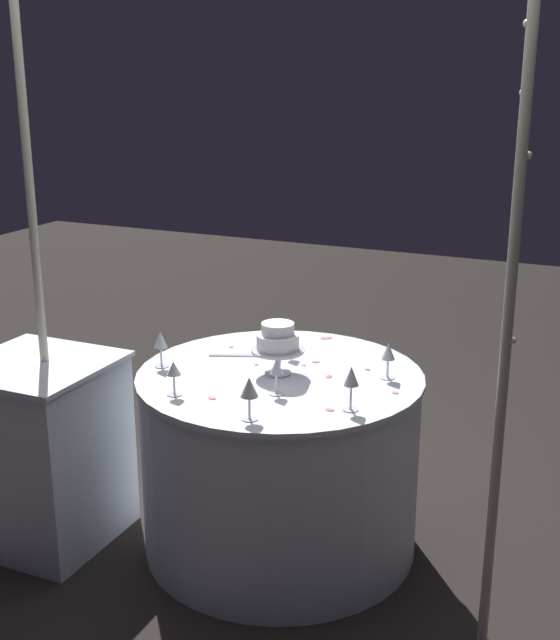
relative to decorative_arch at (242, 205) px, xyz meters
name	(u,v)px	position (x,y,z in m)	size (l,w,h in m)	color
ground_plane	(280,543)	(0.00, -0.32, -1.54)	(12.00, 12.00, 0.00)	black
decorative_arch	(242,205)	(0.00, 0.00, 0.00)	(1.95, 0.06, 2.41)	#B7B29E
main_table	(280,461)	(0.00, -0.32, -1.14)	(1.19, 1.19, 0.79)	silver
side_table	(43,451)	(0.97, 0.04, -1.13)	(0.60, 0.60, 0.81)	silver
tiered_cake	(278,341)	(0.01, -0.32, -0.60)	(0.22, 0.22, 0.22)	silver
wine_glass_0	(174,371)	(0.28, 0.06, -0.65)	(0.06, 0.06, 0.14)	silver
wine_glass_1	(161,342)	(0.49, -0.19, -0.63)	(0.06, 0.06, 0.15)	silver
wine_glass_2	(276,369)	(-0.08, -0.11, -0.64)	(0.06, 0.06, 0.14)	silver
wine_glass_3	(351,378)	(-0.39, -0.08, -0.62)	(0.06, 0.06, 0.17)	silver
wine_glass_4	(388,353)	(-0.42, -0.46, -0.64)	(0.06, 0.06, 0.15)	silver
wine_glass_5	(249,389)	(-0.09, 0.15, -0.63)	(0.07, 0.07, 0.16)	silver
wine_glass_6	(288,328)	(0.06, -0.55, -0.62)	(0.06, 0.06, 0.17)	silver
cake_knife	(247,355)	(0.22, -0.46, -0.74)	(0.28, 0.13, 0.01)	silver
rose_petal_0	(256,364)	(0.14, -0.38, -0.74)	(0.02, 0.02, 0.00)	#EA6B84
rose_petal_1	(287,340)	(0.15, -0.74, -0.74)	(0.04, 0.03, 0.00)	#EA6B84
rose_petal_2	(231,347)	(0.34, -0.54, -0.74)	(0.03, 0.02, 0.00)	#EA6B84
rose_petal_3	(395,393)	(-0.50, -0.31, -0.74)	(0.03, 0.02, 0.00)	#EA6B84
rose_petal_4	(212,398)	(0.13, 0.03, -0.74)	(0.04, 0.03, 0.00)	#EA6B84
rose_petal_5	(329,376)	(-0.20, -0.37, -0.74)	(0.04, 0.03, 0.00)	#EA6B84
rose_petal_6	(316,362)	(-0.08, -0.51, -0.74)	(0.04, 0.02, 0.00)	#EA6B84
rose_petal_7	(282,335)	(0.20, -0.79, -0.74)	(0.04, 0.03, 0.00)	#EA6B84
rose_petal_8	(323,338)	(0.01, -0.83, -0.74)	(0.03, 0.02, 0.00)	#EA6B84
rose_petal_9	(304,365)	(-0.05, -0.45, -0.74)	(0.03, 0.02, 0.00)	#EA6B84
rose_petal_10	(330,410)	(-0.32, -0.05, -0.74)	(0.03, 0.02, 0.00)	#EA6B84
rose_petal_11	(368,369)	(-0.31, -0.52, -0.74)	(0.03, 0.02, 0.00)	#EA6B84
rose_petal_12	(329,338)	(-0.01, -0.84, -0.74)	(0.04, 0.03, 0.00)	#EA6B84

